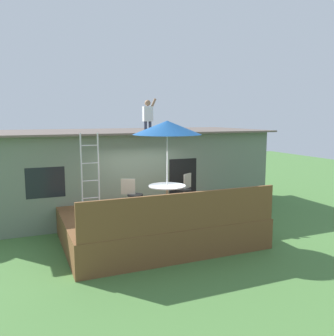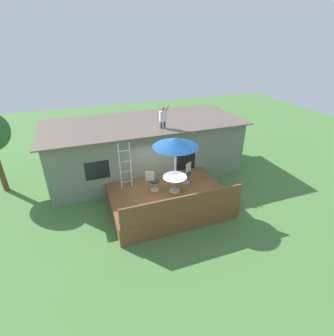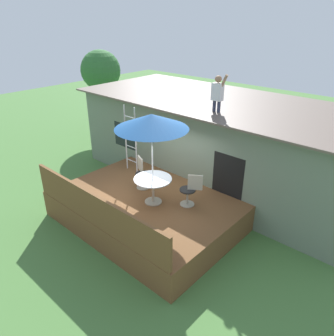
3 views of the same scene
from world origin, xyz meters
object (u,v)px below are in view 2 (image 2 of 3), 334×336
at_px(patio_chair_left, 153,181).
at_px(step_ladder, 125,167).
at_px(patio_table, 175,180).
at_px(patio_umbrella, 175,142).
at_px(person_figure, 163,116).
at_px(patio_chair_right, 187,173).

bearing_deg(patio_chair_left, step_ladder, 178.12).
height_order(patio_table, patio_chair_left, patio_chair_left).
xyz_separation_m(patio_table, step_ladder, (-1.94, 0.98, 0.51)).
relative_size(patio_umbrella, step_ladder, 1.15).
xyz_separation_m(person_figure, patio_chair_right, (0.53, -1.83, -2.30)).
height_order(person_figure, patio_chair_left, person_figure).
xyz_separation_m(step_ladder, person_figure, (2.26, 1.44, 1.65)).
bearing_deg(patio_chair_left, person_figure, 84.78).
relative_size(patio_table, patio_chair_right, 1.13).
bearing_deg(patio_table, patio_chair_left, 154.34).
bearing_deg(patio_umbrella, person_figure, 82.55).
xyz_separation_m(person_figure, patio_chair_left, (-1.19, -1.99, -2.30)).
xyz_separation_m(patio_table, patio_chair_left, (-0.88, 0.42, -0.13)).
bearing_deg(patio_table, patio_chair_right, 34.59).
bearing_deg(person_figure, patio_chair_left, -120.89).
xyz_separation_m(patio_umbrella, patio_chair_right, (0.84, 0.58, -1.89)).
xyz_separation_m(patio_table, person_figure, (0.32, 2.41, 2.17)).
distance_m(person_figure, patio_chair_right, 2.99).
bearing_deg(person_figure, patio_table, -97.45).
xyz_separation_m(patio_umbrella, person_figure, (0.32, 2.41, 0.41)).
bearing_deg(step_ladder, person_figure, 32.44).
relative_size(step_ladder, patio_chair_right, 2.39).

